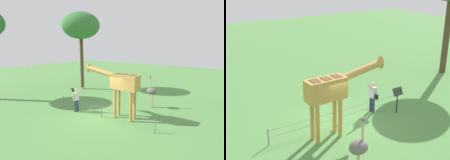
{
  "view_description": "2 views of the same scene",
  "coord_description": "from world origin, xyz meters",
  "views": [
    {
      "loc": [
        -7.14,
        8.61,
        4.42
      ],
      "look_at": [
        -0.04,
        -0.93,
        2.18
      ],
      "focal_mm": 30.69,
      "sensor_mm": 36.0,
      "label": 1
    },
    {
      "loc": [
        -6.98,
        -10.58,
        6.87
      ],
      "look_at": [
        -0.29,
        -0.11,
        2.27
      ],
      "focal_mm": 49.45,
      "sensor_mm": 36.0,
      "label": 2
    }
  ],
  "objects": [
    {
      "name": "visitor",
      "position": [
        1.98,
        0.29,
        0.9
      ],
      "size": [
        0.65,
        0.58,
        1.69
      ],
      "color": "navy",
      "rests_on": "ground_plane"
    },
    {
      "name": "giraffe",
      "position": [
        -0.86,
        -0.63,
        2.12
      ],
      "size": [
        3.91,
        0.72,
        3.22
      ],
      "color": "#C69347",
      "rests_on": "ground_plane"
    },
    {
      "name": "wire_fence",
      "position": [
        0.0,
        0.12,
        0.4
      ],
      "size": [
        7.05,
        0.05,
        0.75
      ],
      "color": "slate",
      "rests_on": "ground_plane"
    },
    {
      "name": "info_sign",
      "position": [
        2.95,
        -0.45,
        0.95
      ],
      "size": [
        0.56,
        0.21,
        1.32
      ],
      "color": "black",
      "rests_on": "ground_plane"
    },
    {
      "name": "ground_plane",
      "position": [
        0.0,
        0.0,
        0.0
      ],
      "size": [
        60.0,
        60.0,
        0.0
      ],
      "primitive_type": "plane",
      "color": "#568E47"
    },
    {
      "name": "tree_east",
      "position": [
        6.44,
        -4.66,
        6.08
      ],
      "size": [
        3.6,
        3.6,
        7.4
      ],
      "color": "brown",
      "rests_on": "ground_plane"
    },
    {
      "name": "ostrich",
      "position": [
        -1.61,
        -3.46,
        1.18
      ],
      "size": [
        0.7,
        0.56,
        2.25
      ],
      "color": "#CC9E93",
      "rests_on": "ground_plane"
    }
  ]
}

